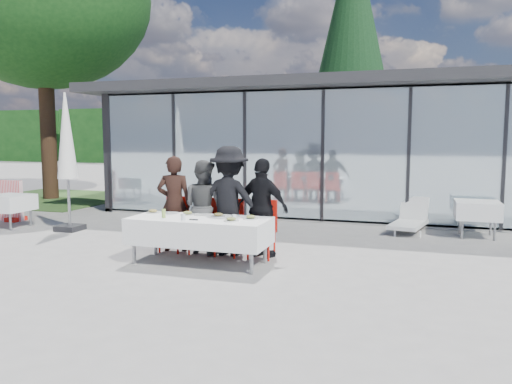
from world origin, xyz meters
TOP-DOWN VIEW (x-y plane):
  - ground at (0.00, 0.00)m, footprint 90.00×90.00m
  - pavilion at (2.00, 8.16)m, footprint 14.80×8.80m
  - treeline at (-2.00, 28.00)m, footprint 62.50×2.00m
  - dining_table at (-0.15, -0.42)m, footprint 2.26×0.96m
  - diner_a at (-0.97, 0.30)m, footprint 0.77×0.77m
  - diner_chair_a at (-0.97, 0.33)m, footprint 0.44×0.44m
  - diner_b at (-0.39, 0.30)m, footprint 1.02×1.02m
  - diner_chair_b at (-0.39, 0.33)m, footprint 0.44×0.44m
  - diner_c at (0.09, 0.30)m, footprint 1.25×1.25m
  - diner_chair_c at (0.09, 0.33)m, footprint 0.44×0.44m
  - diner_d at (0.69, 0.30)m, footprint 1.25×1.25m
  - diner_chair_d at (0.69, 0.33)m, footprint 0.44×0.44m
  - plate_a at (-1.11, -0.21)m, footprint 0.24×0.24m
  - plate_b at (-0.45, -0.22)m, footprint 0.24×0.24m
  - plate_c at (0.10, -0.24)m, footprint 0.24×0.24m
  - plate_d at (0.68, -0.31)m, footprint 0.24×0.24m
  - plate_extra at (0.46, -0.58)m, footprint 0.24×0.24m
  - juice_bottle at (-0.70, -0.59)m, footprint 0.06×0.06m
  - drinking_glasses at (0.10, -0.63)m, footprint 0.85×0.25m
  - folded_eyeglasses at (-0.14, -0.66)m, footprint 0.14×0.03m
  - spare_table_left at (-5.64, 1.28)m, footprint 0.86×0.86m
  - spare_table_right at (4.36, 3.31)m, footprint 0.86×0.86m
  - market_umbrella at (-4.08, 1.36)m, footprint 0.50×0.50m
  - lounger at (3.05, 3.56)m, footprint 0.87×1.43m
  - conifer_tree at (0.50, 13.00)m, footprint 4.00×4.00m
  - grass_patch at (-8.50, 6.00)m, footprint 5.00×5.00m

SIDE VIEW (x-z plane):
  - ground at x=0.00m, z-range 0.00..0.00m
  - grass_patch at x=-8.50m, z-range 0.00..0.02m
  - lounger at x=3.05m, z-range -0.10..0.62m
  - diner_chair_a at x=-0.97m, z-range 0.05..1.03m
  - diner_chair_b at x=-0.39m, z-range 0.05..1.03m
  - diner_chair_c at x=0.09m, z-range 0.05..1.03m
  - diner_chair_d at x=0.69m, z-range 0.05..1.03m
  - dining_table at x=-0.15m, z-range 0.16..0.91m
  - spare_table_left at x=-5.64m, z-range 0.18..0.92m
  - spare_table_right at x=4.36m, z-range 0.18..0.92m
  - folded_eyeglasses at x=-0.14m, z-range 0.75..0.76m
  - plate_a at x=-1.11m, z-range 0.74..0.81m
  - plate_b at x=-0.45m, z-range 0.74..0.81m
  - plate_c at x=0.10m, z-range 0.74..0.81m
  - plate_d at x=0.68m, z-range 0.74..0.81m
  - plate_extra at x=0.46m, z-range 0.74..0.81m
  - drinking_glasses at x=0.10m, z-range 0.75..0.85m
  - juice_bottle at x=-0.70m, z-range 0.75..0.89m
  - diner_b at x=-0.39m, z-range 0.00..1.64m
  - diner_d at x=0.69m, z-range 0.00..1.69m
  - diner_a at x=-0.97m, z-range 0.00..1.71m
  - diner_c at x=0.09m, z-range 0.00..1.89m
  - market_umbrella at x=-4.08m, z-range 0.41..3.41m
  - pavilion at x=2.00m, z-range 0.43..3.87m
  - treeline at x=-2.00m, z-range 0.00..4.40m
  - conifer_tree at x=0.50m, z-range 0.74..11.24m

